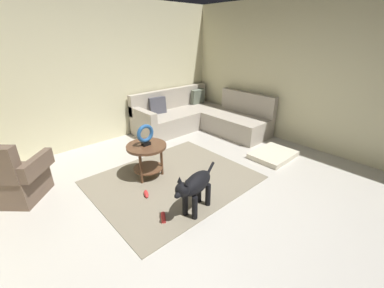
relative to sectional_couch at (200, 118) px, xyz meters
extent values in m
cube|color=beige|center=(-1.99, -2.02, -0.34)|extent=(6.00, 6.00, 0.10)
cube|color=beige|center=(-1.99, 0.92, 1.06)|extent=(6.00, 0.12, 2.70)
cube|color=beige|center=(0.95, -2.02, 1.06)|extent=(0.12, 6.00, 2.70)
cube|color=gray|center=(-1.84, -1.32, -0.28)|extent=(2.30, 1.90, 0.01)
cube|color=#B2A899|center=(-0.26, 0.38, -0.08)|extent=(2.20, 0.85, 0.42)
cube|color=#B2A899|center=(-0.26, 0.74, 0.36)|extent=(2.20, 0.14, 0.46)
cube|color=#B2A899|center=(0.42, -0.74, -0.08)|extent=(0.85, 1.40, 0.42)
cube|color=#B2A899|center=(0.77, -0.74, 0.36)|extent=(0.14, 1.40, 0.46)
cube|color=#B2A899|center=(-1.28, 0.38, 0.24)|extent=(0.16, 0.85, 0.22)
cube|color=slate|center=(0.49, 0.59, 0.30)|extent=(0.38, 0.16, 0.39)
cube|color=#4C4C56|center=(-0.76, 0.59, 0.30)|extent=(0.40, 0.22, 0.39)
cube|color=brown|center=(-3.66, -0.25, -0.09)|extent=(0.85, 0.85, 0.40)
cube|color=brown|center=(-3.40, -0.49, 0.22)|extent=(0.49, 0.50, 0.22)
cylinder|color=brown|center=(-2.05, -0.97, 0.23)|extent=(0.60, 0.60, 0.04)
cylinder|color=brown|center=(-2.05, -0.97, -0.14)|extent=(0.45, 0.45, 0.02)
cylinder|color=brown|center=(-2.05, -0.76, -0.04)|extent=(0.04, 0.04, 0.50)
cylinder|color=brown|center=(-2.24, -1.08, -0.04)|extent=(0.04, 0.04, 0.50)
cylinder|color=brown|center=(-1.87, -1.08, -0.04)|extent=(0.04, 0.04, 0.50)
cube|color=black|center=(-2.05, -0.97, 0.28)|extent=(0.12, 0.08, 0.05)
torus|color=#265999|center=(-2.05, -0.97, 0.44)|extent=(0.28, 0.06, 0.28)
cube|color=beige|center=(-0.01, -1.94, -0.24)|extent=(0.80, 0.60, 0.09)
cylinder|color=black|center=(-2.19, -2.18, -0.13)|extent=(0.07, 0.07, 0.32)
cylinder|color=black|center=(-2.22, -2.05, -0.13)|extent=(0.07, 0.07, 0.32)
cylinder|color=black|center=(-1.88, -2.11, -0.13)|extent=(0.07, 0.07, 0.32)
cylinder|color=black|center=(-1.92, -1.97, -0.13)|extent=(0.07, 0.07, 0.32)
ellipsoid|color=black|center=(-2.05, -2.08, 0.12)|extent=(0.56, 0.34, 0.24)
sphere|color=black|center=(-2.34, -2.15, 0.19)|extent=(0.17, 0.17, 0.17)
ellipsoid|color=black|center=(-2.42, -2.17, 0.17)|extent=(0.13, 0.10, 0.07)
cone|color=black|center=(-2.32, -2.19, 0.30)|extent=(0.06, 0.06, 0.07)
cone|color=black|center=(-2.34, -2.10, 0.30)|extent=(0.06, 0.06, 0.07)
cylinder|color=black|center=(-1.75, -2.00, 0.16)|extent=(0.20, 0.08, 0.16)
cylinder|color=red|center=(-2.47, -1.94, -0.26)|extent=(0.13, 0.17, 0.05)
ellipsoid|color=red|center=(-2.37, -1.39, -0.26)|extent=(0.13, 0.19, 0.06)
camera|label=1|loc=(-3.80, -3.91, 1.77)|focal=23.00mm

